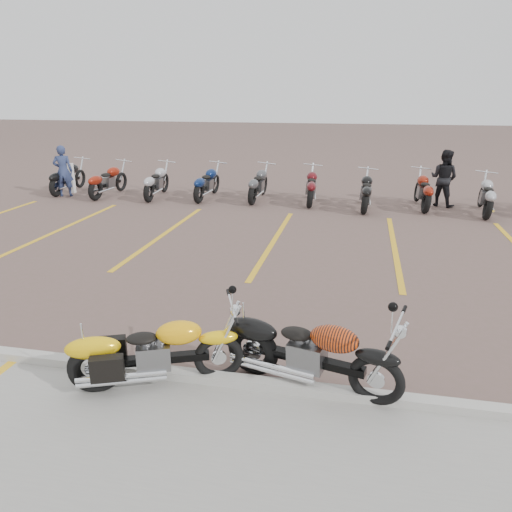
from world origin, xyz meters
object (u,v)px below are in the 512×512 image
at_px(yellow_cruiser, 153,355).
at_px(bollard, 72,178).
at_px(person_a, 63,171).
at_px(person_b, 444,178).
at_px(flame_cruiser, 307,354).

bearing_deg(yellow_cruiser, bollard, 103.25).
bearing_deg(person_a, yellow_cruiser, 105.72).
distance_m(person_b, bollard, 12.01).
distance_m(yellow_cruiser, flame_cruiser, 1.77).
xyz_separation_m(yellow_cruiser, flame_cruiser, (1.74, 0.34, 0.03)).
xyz_separation_m(person_a, bollard, (-0.08, 0.57, -0.33)).
height_order(flame_cruiser, person_b, person_b).
bearing_deg(flame_cruiser, person_b, 89.16).
bearing_deg(bollard, flame_cruiser, -48.03).
relative_size(flame_cruiser, person_b, 1.25).
relative_size(yellow_cruiser, person_a, 1.15).
bearing_deg(flame_cruiser, yellow_cruiser, -154.37).
bearing_deg(yellow_cruiser, person_a, 104.47).
relative_size(person_b, bollard, 1.67).
bearing_deg(yellow_cruiser, person_b, 45.13).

